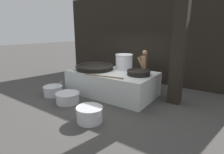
% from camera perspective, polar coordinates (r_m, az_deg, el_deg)
% --- Properties ---
extents(ground_plane, '(60.00, 60.00, 0.00)m').
position_cam_1_polar(ground_plane, '(7.08, 0.00, -5.35)').
color(ground_plane, '#474442').
extents(back_wall, '(8.94, 0.24, 4.19)m').
position_cam_1_polar(back_wall, '(8.83, 9.47, 12.36)').
color(back_wall, black).
rests_on(back_wall, ground_plane).
extents(support_pillar, '(0.40, 0.40, 4.19)m').
position_cam_1_polar(support_pillar, '(6.17, 21.16, 10.65)').
color(support_pillar, black).
rests_on(support_pillar, ground_plane).
extents(hearth_platform, '(3.34, 1.89, 0.91)m').
position_cam_1_polar(hearth_platform, '(6.94, 0.00, -1.82)').
color(hearth_platform, silver).
rests_on(hearth_platform, ground_plane).
extents(giant_wok_near, '(1.54, 1.54, 0.20)m').
position_cam_1_polar(giant_wok_near, '(7.16, -5.69, 3.24)').
color(giant_wok_near, black).
rests_on(giant_wok_near, hearth_platform).
extents(giant_wok_far, '(0.84, 0.84, 0.18)m').
position_cam_1_polar(giant_wok_far, '(6.29, 8.66, 1.49)').
color(giant_wok_far, black).
rests_on(giant_wok_far, hearth_platform).
extents(stock_pot, '(0.72, 0.72, 0.63)m').
position_cam_1_polar(stock_pot, '(7.13, 3.95, 5.05)').
color(stock_pot, silver).
rests_on(stock_pot, hearth_platform).
extents(stirring_paddle, '(1.49, 0.32, 0.04)m').
position_cam_1_polar(stirring_paddle, '(6.00, -2.35, 0.23)').
color(stirring_paddle, brown).
rests_on(stirring_paddle, hearth_platform).
extents(cook, '(0.47, 0.66, 1.66)m').
position_cam_1_polar(cook, '(7.75, 10.41, 3.07)').
color(cook, '#8C6647').
rests_on(cook, ground_plane).
extents(prep_bowl_vegetables, '(0.96, 0.74, 0.67)m').
position_cam_1_polar(prep_bowl_vegetables, '(7.18, -18.69, -4.10)').
color(prep_bowl_vegetables, silver).
rests_on(prep_bowl_vegetables, ground_plane).
extents(prep_bowl_meat, '(0.83, 0.83, 0.37)m').
position_cam_1_polar(prep_bowl_meat, '(6.31, -14.27, -6.41)').
color(prep_bowl_meat, silver).
rests_on(prep_bowl_meat, ground_plane).
extents(prep_bowl_extra, '(0.74, 0.74, 0.43)m').
position_cam_1_polar(prep_bowl_extra, '(4.95, -7.37, -11.75)').
color(prep_bowl_extra, silver).
rests_on(prep_bowl_extra, ground_plane).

